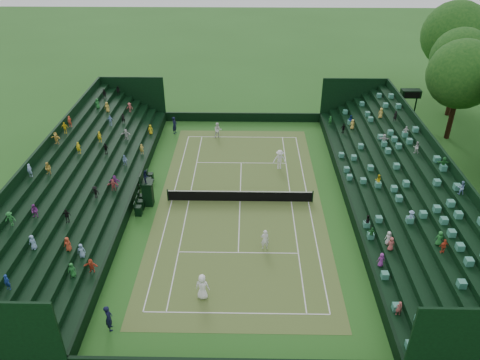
{
  "coord_description": "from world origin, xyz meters",
  "views": [
    {
      "loc": [
        0.57,
        -31.34,
        20.73
      ],
      "look_at": [
        0.0,
        0.0,
        2.0
      ],
      "focal_mm": 35.0,
      "sensor_mm": 36.0,
      "label": 1
    }
  ],
  "objects_px": {
    "umpire_chair": "(147,190)",
    "player_far_west": "(218,130)",
    "tennis_net": "(240,196)",
    "player_near_east": "(265,239)",
    "player_far_east": "(280,160)",
    "player_near_west": "(202,287)"
  },
  "relations": [
    {
      "from": "player_far_west",
      "to": "player_far_east",
      "type": "height_order",
      "value": "player_far_east"
    },
    {
      "from": "tennis_net",
      "to": "player_far_west",
      "type": "relative_size",
      "value": 7.2
    },
    {
      "from": "player_near_east",
      "to": "umpire_chair",
      "type": "bearing_deg",
      "value": -38.46
    },
    {
      "from": "tennis_net",
      "to": "player_far_east",
      "type": "distance_m",
      "value": 6.45
    },
    {
      "from": "player_near_east",
      "to": "player_far_west",
      "type": "distance_m",
      "value": 18.18
    },
    {
      "from": "tennis_net",
      "to": "player_near_west",
      "type": "bearing_deg",
      "value": -100.96
    },
    {
      "from": "umpire_chair",
      "to": "player_near_east",
      "type": "bearing_deg",
      "value": -30.51
    },
    {
      "from": "player_near_west",
      "to": "player_far_west",
      "type": "relative_size",
      "value": 1.09
    },
    {
      "from": "player_near_west",
      "to": "player_near_east",
      "type": "bearing_deg",
      "value": -121.21
    },
    {
      "from": "tennis_net",
      "to": "player_near_west",
      "type": "distance_m",
      "value": 10.85
    },
    {
      "from": "tennis_net",
      "to": "player_far_east",
      "type": "height_order",
      "value": "player_far_east"
    },
    {
      "from": "tennis_net",
      "to": "umpire_chair",
      "type": "height_order",
      "value": "umpire_chair"
    },
    {
      "from": "tennis_net",
      "to": "player_far_east",
      "type": "bearing_deg",
      "value": 57.7
    },
    {
      "from": "player_far_west",
      "to": "player_far_east",
      "type": "distance_m",
      "value": 8.65
    },
    {
      "from": "umpire_chair",
      "to": "player_far_east",
      "type": "xyz_separation_m",
      "value": [
        10.68,
        6.0,
        -0.41
      ]
    },
    {
      "from": "umpire_chair",
      "to": "player_far_west",
      "type": "bearing_deg",
      "value": 68.79
    },
    {
      "from": "tennis_net",
      "to": "player_near_east",
      "type": "distance_m",
      "value": 6.17
    },
    {
      "from": "tennis_net",
      "to": "player_far_west",
      "type": "xyz_separation_m",
      "value": [
        -2.46,
        11.77,
        0.28
      ]
    },
    {
      "from": "player_far_east",
      "to": "player_far_west",
      "type": "bearing_deg",
      "value": 128.93
    },
    {
      "from": "player_near_east",
      "to": "player_far_east",
      "type": "distance_m",
      "value": 11.45
    },
    {
      "from": "tennis_net",
      "to": "player_near_east",
      "type": "height_order",
      "value": "player_near_east"
    },
    {
      "from": "player_near_west",
      "to": "player_far_west",
      "type": "xyz_separation_m",
      "value": [
        -0.4,
        22.41,
        -0.07
      ]
    }
  ]
}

